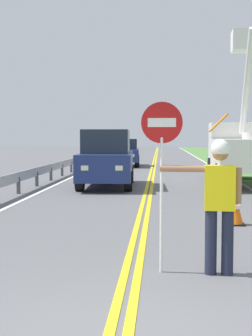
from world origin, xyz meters
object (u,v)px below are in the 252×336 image
object	(u,v)px
traffic_cone_lead	(235,209)
utility_bucket_truck	(241,147)
oncoming_suv_nearest	(107,158)
traffic_cone_mid	(225,191)
stop_sign_paddle	(162,148)
flagger_worker	(219,198)
oncoming_sedan_second	(124,153)

from	to	relation	value
traffic_cone_lead	utility_bucket_truck	bearing A→B (deg)	79.70
oncoming_suv_nearest	traffic_cone_mid	xyz separation A→B (m)	(3.79, -3.89, -0.72)
traffic_cone_mid	stop_sign_paddle	bearing A→B (deg)	-104.66
stop_sign_paddle	traffic_cone_mid	xyz separation A→B (m)	(1.81, 6.93, -1.37)
stop_sign_paddle	traffic_cone_lead	xyz separation A→B (m)	(1.56, 3.59, -1.37)
traffic_cone_mid	oncoming_suv_nearest	bearing A→B (deg)	134.24
utility_bucket_truck	oncoming_suv_nearest	world-z (taller)	utility_bucket_truck
flagger_worker	utility_bucket_truck	distance (m)	12.97
oncoming_suv_nearest	stop_sign_paddle	bearing A→B (deg)	-79.66
oncoming_suv_nearest	oncoming_sedan_second	distance (m)	12.02
stop_sign_paddle	utility_bucket_truck	bearing A→B (deg)	75.78
flagger_worker	traffic_cone_mid	world-z (taller)	flagger_worker
oncoming_sedan_second	traffic_cone_lead	bearing A→B (deg)	-78.75
oncoming_sedan_second	traffic_cone_lead	xyz separation A→B (m)	(3.83, -19.24, -0.50)
utility_bucket_truck	oncoming_suv_nearest	bearing A→B (deg)	-160.29
traffic_cone_lead	oncoming_suv_nearest	bearing A→B (deg)	116.06
utility_bucket_truck	oncoming_suv_nearest	xyz separation A→B (m)	(-5.19, -1.86, -0.37)
traffic_cone_lead	oncoming_sedan_second	bearing A→B (deg)	101.25
stop_sign_paddle	utility_bucket_truck	distance (m)	13.08
stop_sign_paddle	traffic_cone_mid	bearing A→B (deg)	75.34
stop_sign_paddle	traffic_cone_mid	distance (m)	7.30
oncoming_sedan_second	oncoming_suv_nearest	bearing A→B (deg)	-88.61
oncoming_suv_nearest	flagger_worker	bearing A→B (deg)	-75.86
oncoming_sedan_second	traffic_cone_lead	size ratio (longest dim) A/B	5.98
stop_sign_paddle	oncoming_sedan_second	world-z (taller)	stop_sign_paddle
utility_bucket_truck	oncoming_sedan_second	bearing A→B (deg)	118.34
oncoming_suv_nearest	oncoming_sedan_second	bearing A→B (deg)	91.39
flagger_worker	traffic_cone_lead	xyz separation A→B (m)	(0.80, 3.65, -0.71)
utility_bucket_truck	oncoming_sedan_second	size ratio (longest dim) A/B	1.65
flagger_worker	oncoming_suv_nearest	xyz separation A→B (m)	(-2.74, 10.88, 0.01)
stop_sign_paddle	oncoming_sedan_second	xyz separation A→B (m)	(-2.26, 22.83, -0.88)
oncoming_sedan_second	utility_bucket_truck	bearing A→B (deg)	-61.66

